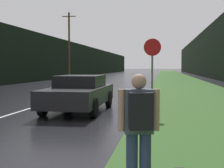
{
  "coord_description": "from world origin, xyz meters",
  "views": [
    {
      "loc": [
        5.5,
        -2.61,
        1.74
      ],
      "look_at": [
        2.86,
        13.61,
        0.84
      ],
      "focal_mm": 50.0,
      "sensor_mm": 36.0,
      "label": 1
    }
  ],
  "objects": [
    {
      "name": "hitchhiker_with_backpack",
      "position": [
        5.19,
        1.57,
        0.95
      ],
      "size": [
        0.56,
        0.46,
        1.65
      ],
      "rotation": [
        0.0,
        0.0,
        0.21
      ],
      "color": "navy",
      "rests_on": "ground_plane"
    },
    {
      "name": "lane_stripe_c",
      "position": [
        0.0,
        15.32,
        0.0
      ],
      "size": [
        0.12,
        3.0,
        0.01
      ],
      "primitive_type": "cube",
      "color": "silver",
      "rests_on": "ground_plane"
    },
    {
      "name": "grass_verge",
      "position": [
        7.53,
        40.0,
        0.01
      ],
      "size": [
        6.0,
        240.0,
        0.02
      ],
      "primitive_type": "cube",
      "color": "#386028",
      "rests_on": "ground_plane"
    },
    {
      "name": "utility_pole_far",
      "position": [
        -6.48,
        36.44,
        4.5
      ],
      "size": [
        1.8,
        0.24,
        8.73
      ],
      "color": "#4C3823",
      "rests_on": "ground_plane"
    },
    {
      "name": "lane_stripe_b",
      "position": [
        0.0,
        8.32,
        0.0
      ],
      "size": [
        0.12,
        3.0,
        0.01
      ],
      "primitive_type": "cube",
      "color": "silver",
      "rests_on": "ground_plane"
    },
    {
      "name": "car_passing_near",
      "position": [
        2.27,
        9.25,
        0.73
      ],
      "size": [
        2.04,
        4.75,
        1.4
      ],
      "rotation": [
        0.0,
        0.0,
        3.14
      ],
      "color": "black",
      "rests_on": "ground_plane"
    },
    {
      "name": "lane_stripe_d",
      "position": [
        0.0,
        22.32,
        0.0
      ],
      "size": [
        0.12,
        3.0,
        0.01
      ],
      "primitive_type": "cube",
      "color": "silver",
      "rests_on": "ground_plane"
    },
    {
      "name": "treeline_far_side",
      "position": [
        -10.53,
        50.0,
        2.97
      ],
      "size": [
        2.0,
        140.0,
        5.94
      ],
      "primitive_type": "cube",
      "color": "black",
      "rests_on": "ground_plane"
    },
    {
      "name": "treeline_near_side",
      "position": [
        13.53,
        50.0,
        4.09
      ],
      "size": [
        2.0,
        140.0,
        8.19
      ],
      "primitive_type": "cube",
      "color": "black",
      "rests_on": "ground_plane"
    },
    {
      "name": "stop_sign",
      "position": [
        5.12,
        8.81,
        1.66
      ],
      "size": [
        0.63,
        0.07,
        2.77
      ],
      "color": "slate",
      "rests_on": "ground_plane"
    }
  ]
}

